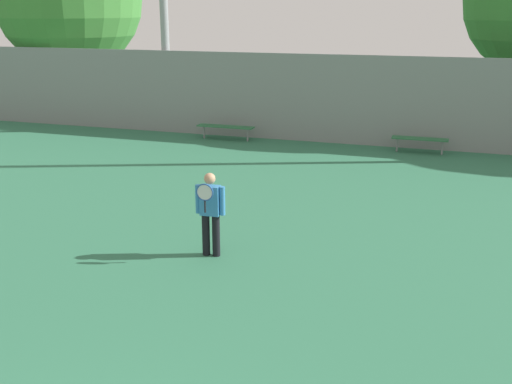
% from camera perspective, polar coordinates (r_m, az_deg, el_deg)
% --- Properties ---
extents(tennis_player, '(0.55, 0.41, 1.54)m').
position_cam_1_polar(tennis_player, '(10.64, -4.38, -1.73)').
color(tennis_player, black).
rests_on(tennis_player, ground_plane).
extents(bench_courtside_near, '(1.69, 0.40, 0.47)m').
position_cam_1_polar(bench_courtside_near, '(19.13, 15.34, 4.85)').
color(bench_courtside_near, '#28663D').
rests_on(bench_courtside_near, ground_plane).
extents(bench_adjacent_court, '(1.97, 0.40, 0.47)m').
position_cam_1_polar(bench_adjacent_court, '(20.41, -2.92, 6.19)').
color(bench_adjacent_court, '#28663D').
rests_on(bench_adjacent_court, ground_plane).
extents(back_fence, '(30.06, 0.06, 2.88)m').
position_cam_1_polar(back_fence, '(19.77, 9.32, 8.60)').
color(back_fence, gray).
rests_on(back_fence, ground_plane).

